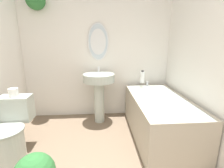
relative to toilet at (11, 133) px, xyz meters
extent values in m
cube|color=silver|center=(1.01, 1.15, 0.89)|extent=(2.66, 0.06, 2.40)
ellipsoid|color=silver|center=(1.03, 1.10, 1.03)|extent=(0.37, 0.02, 0.63)
ellipsoid|color=silver|center=(1.03, 1.10, 1.03)|extent=(0.33, 0.01, 0.59)
sphere|color=#2D6B33|center=(0.09, 1.03, 1.65)|extent=(0.29, 0.29, 0.29)
cylinder|color=#B2BCB2|center=(0.00, -0.09, -0.12)|extent=(0.36, 0.36, 0.38)
cylinder|color=#97A097|center=(0.00, -0.09, 0.08)|extent=(0.39, 0.39, 0.02)
cube|color=#B2BCB2|center=(0.00, 0.20, 0.23)|extent=(0.37, 0.22, 0.31)
cylinder|color=#B2BCB2|center=(1.03, 0.82, 0.04)|extent=(0.17, 0.17, 0.71)
cylinder|color=#B2BCB2|center=(1.03, 0.82, 0.46)|extent=(0.51, 0.51, 0.13)
cylinder|color=silver|center=(1.03, 0.96, 0.57)|extent=(0.02, 0.02, 0.10)
cube|color=#B2A893|center=(1.89, 0.33, -0.02)|extent=(0.74, 1.48, 0.58)
cube|color=#B2BCB2|center=(1.89, 0.33, 0.25)|extent=(0.64, 1.38, 0.04)
cylinder|color=silver|center=(1.89, 0.97, 0.30)|extent=(0.04, 0.04, 0.08)
cylinder|color=white|center=(1.78, 0.91, 0.44)|extent=(0.08, 0.08, 0.19)
cylinder|color=black|center=(1.78, 0.91, 0.54)|extent=(0.04, 0.04, 0.02)
cylinder|color=white|center=(0.00, 0.20, 0.43)|extent=(0.11, 0.11, 0.10)
camera|label=1|loc=(1.06, -1.77, 1.02)|focal=26.00mm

